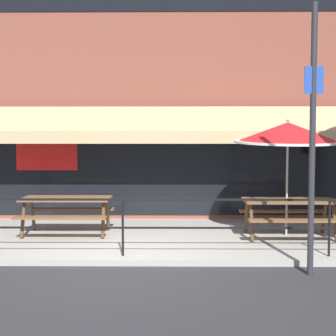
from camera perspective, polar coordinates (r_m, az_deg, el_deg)
The scene contains 8 objects.
ground_plane at distance 7.76m, azimuth -5.75°, elevation -11.84°, with size 120.00×120.00×0.00m, color #2D2D30.
patio_deck at distance 9.68m, azimuth -4.43°, elevation -8.45°, with size 15.00×4.00×0.10m, color #ADA89E.
restaurant_building at distance 11.88m, azimuth -3.56°, elevation 13.48°, with size 15.00×1.60×8.30m.
patio_railing at distance 7.88m, azimuth -5.54°, elevation -5.66°, with size 13.84×0.04×0.97m.
picnic_table_left at distance 9.85m, azimuth -12.27°, elevation -4.44°, with size 1.80×1.42×0.76m.
picnic_table_centre at distance 9.62m, azimuth 14.57°, elevation -4.66°, with size 1.80×1.42×0.76m.
patio_umbrella_centre at distance 9.74m, azimuth 14.39°, elevation 4.14°, with size 2.14×2.14×2.38m.
street_sign_pole at distance 7.29m, azimuth 17.20°, elevation 3.64°, with size 0.28×0.09×4.06m.
Camera 1 is at (0.84, -7.44, 2.04)m, focal length 50.00 mm.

